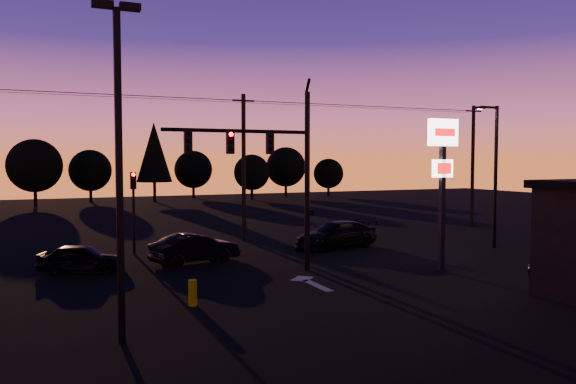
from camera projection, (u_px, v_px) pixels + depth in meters
name	position (u px, v px, depth m)	size (l,w,h in m)	color
ground	(317.00, 292.00, 21.09)	(120.00, 120.00, 0.00)	black
lane_arrow	(310.00, 282.00, 22.82)	(1.20, 3.10, 0.01)	beige
traffic_signal_mast	(274.00, 161.00, 24.42)	(6.79, 0.52, 8.58)	black
secondary_signal	(134.00, 200.00, 29.40)	(0.30, 0.31, 4.35)	black
parking_lot_light	(119.00, 149.00, 15.03)	(1.25, 0.30, 9.14)	black
pylon_sign	(443.00, 161.00, 25.01)	(1.50, 0.28, 6.80)	black
streetlight	(494.00, 170.00, 31.48)	(1.55, 0.35, 8.00)	black
utility_pole_1	(244.00, 166.00, 34.42)	(1.40, 0.26, 9.00)	black
utility_pole_2	(473.00, 165.00, 41.69)	(1.40, 0.26, 9.00)	black
power_wires	(243.00, 101.00, 34.20)	(36.00, 1.22, 0.07)	black
bollard	(193.00, 293.00, 19.11)	(0.30, 0.30, 0.89)	#A4A102
tree_2	(35.00, 166.00, 60.65)	(5.77, 5.78, 7.26)	black
tree_3	(90.00, 170.00, 66.75)	(4.95, 4.95, 6.22)	black
tree_4	(154.00, 152.00, 66.72)	(4.18, 4.18, 9.50)	black
tree_5	(193.00, 169.00, 73.83)	(4.95, 4.95, 6.22)	black
tree_6	(252.00, 172.00, 70.79)	(4.54, 4.54, 5.71)	black
tree_7	(286.00, 167.00, 75.91)	(5.36, 5.36, 6.74)	black
tree_8	(328.00, 174.00, 77.47)	(4.12, 4.12, 5.19)	black
car_left	(81.00, 258.00, 24.82)	(1.48, 3.69, 1.26)	black
car_mid	(195.00, 248.00, 27.17)	(1.51, 4.32, 1.42)	black
car_right	(336.00, 235.00, 31.76)	(2.08, 5.11, 1.48)	black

